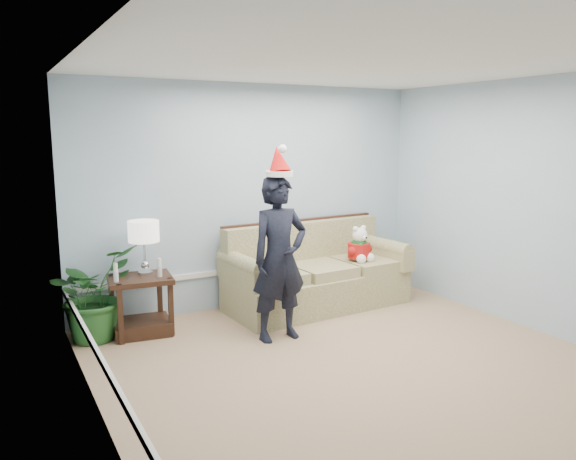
% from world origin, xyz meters
% --- Properties ---
extents(room_shell, '(4.54, 5.04, 2.74)m').
position_xyz_m(room_shell, '(0.00, 0.00, 1.35)').
color(room_shell, tan).
rests_on(room_shell, ground).
extents(wainscot_trim, '(4.49, 4.99, 0.06)m').
position_xyz_m(wainscot_trim, '(-1.18, 1.18, 0.45)').
color(wainscot_trim, white).
rests_on(wainscot_trim, room_shell).
extents(sofa, '(2.26, 1.08, 1.04)m').
position_xyz_m(sofa, '(0.61, 2.04, 0.37)').
color(sofa, '#626831').
rests_on(sofa, room_shell).
extents(side_table, '(0.71, 0.62, 0.62)m').
position_xyz_m(side_table, '(-1.53, 2.07, 0.24)').
color(side_table, '#321F12').
rests_on(side_table, room_shell).
extents(table_lamp, '(0.32, 0.32, 0.58)m').
position_xyz_m(table_lamp, '(-1.45, 2.14, 1.07)').
color(table_lamp, silver).
rests_on(table_lamp, side_table).
extents(candle_pair, '(0.50, 0.05, 0.20)m').
position_xyz_m(candle_pair, '(-1.57, 1.97, 0.72)').
color(candle_pair, silver).
rests_on(candle_pair, side_table).
extents(houseplant, '(1.15, 1.14, 0.97)m').
position_xyz_m(houseplant, '(-2.00, 2.15, 0.48)').
color(houseplant, '#225924').
rests_on(houseplant, room_shell).
extents(man, '(0.63, 0.43, 1.70)m').
position_xyz_m(man, '(-0.30, 1.25, 0.85)').
color(man, black).
rests_on(man, room_shell).
extents(santa_hat, '(0.28, 0.31, 0.33)m').
position_xyz_m(santa_hat, '(-0.30, 1.26, 1.83)').
color(santa_hat, white).
rests_on(santa_hat, man).
extents(teddy_bear, '(0.31, 0.33, 0.45)m').
position_xyz_m(teddy_bear, '(1.14, 1.85, 0.71)').
color(teddy_bear, white).
rests_on(teddy_bear, sofa).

